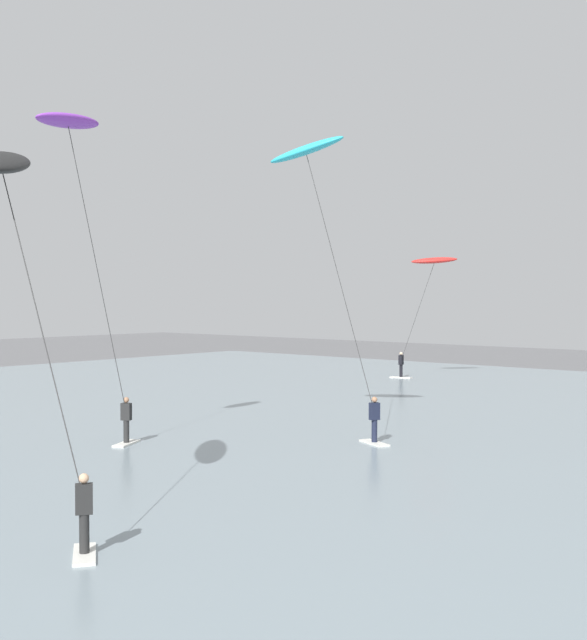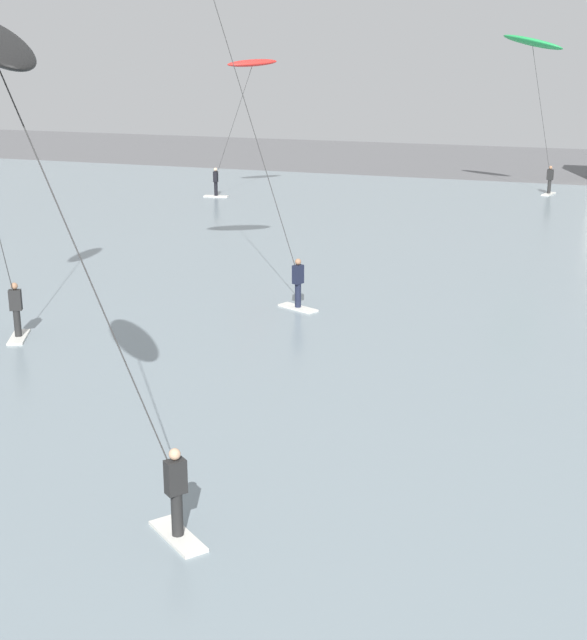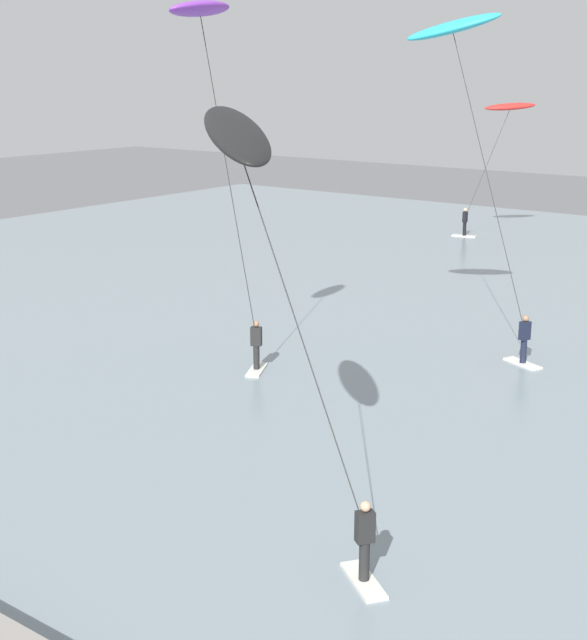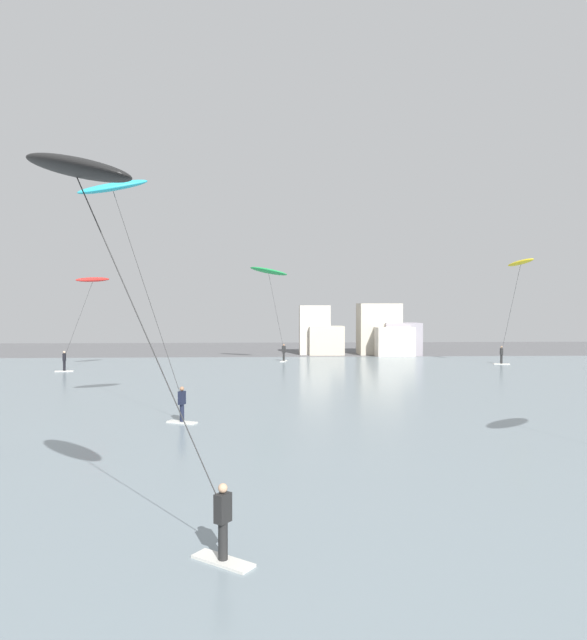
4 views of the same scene
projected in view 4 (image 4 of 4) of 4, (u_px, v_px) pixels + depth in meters
The scene contains 7 objects.
water_bay at pixel (247, 399), 32.73m from camera, with size 84.00×52.00×0.10m, color gray.
far_shore_buildings at pixel (369, 334), 62.62m from camera, with size 13.03×6.04×5.59m.
kitesurfer_yellow at pixel (518, 276), 48.70m from camera, with size 1.94×4.84×9.30m.
kitesurfer_red at pixel (90, 289), 46.14m from camera, with size 4.32×2.67×7.68m.
kitesurfer_cyan at pixel (120, 210), 25.42m from camera, with size 5.31×1.68×11.19m.
kitesurfer_black at pixel (88, 197), 11.56m from camera, with size 5.30×3.10×8.76m.
kitesurfer_green at pixel (270, 277), 53.22m from camera, with size 3.85×2.80×9.13m.
Camera 4 is at (1.20, -2.65, 5.43)m, focal length 32.27 mm.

